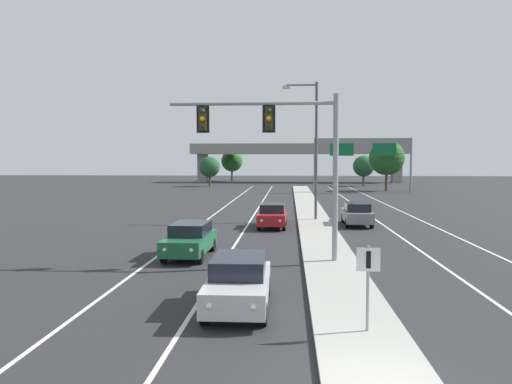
% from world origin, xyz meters
% --- Properties ---
extents(median_island, '(2.40, 110.00, 0.15)m').
position_xyz_m(median_island, '(0.00, 18.00, 0.07)').
color(median_island, '#9E9B93').
rests_on(median_island, ground).
extents(lane_stripe_oncoming_center, '(0.14, 100.00, 0.01)m').
position_xyz_m(lane_stripe_oncoming_center, '(-4.70, 25.00, 0.00)').
color(lane_stripe_oncoming_center, silver).
rests_on(lane_stripe_oncoming_center, ground).
extents(lane_stripe_receding_center, '(0.14, 100.00, 0.01)m').
position_xyz_m(lane_stripe_receding_center, '(4.70, 25.00, 0.00)').
color(lane_stripe_receding_center, silver).
rests_on(lane_stripe_receding_center, ground).
extents(edge_stripe_left, '(0.14, 100.00, 0.01)m').
position_xyz_m(edge_stripe_left, '(-8.00, 25.00, 0.00)').
color(edge_stripe_left, silver).
rests_on(edge_stripe_left, ground).
extents(edge_stripe_right, '(0.14, 100.00, 0.01)m').
position_xyz_m(edge_stripe_right, '(8.00, 25.00, 0.00)').
color(edge_stripe_right, silver).
rests_on(edge_stripe_right, ground).
extents(overhead_signal_mast, '(7.32, 0.44, 7.20)m').
position_xyz_m(overhead_signal_mast, '(-2.13, 12.01, 5.31)').
color(overhead_signal_mast, gray).
rests_on(overhead_signal_mast, median_island).
extents(median_sign_post, '(0.60, 0.10, 2.20)m').
position_xyz_m(median_sign_post, '(0.17, 3.08, 1.59)').
color(median_sign_post, gray).
rests_on(median_sign_post, median_island).
extents(street_lamp_median, '(2.58, 0.28, 10.00)m').
position_xyz_m(street_lamp_median, '(-0.09, 27.07, 5.79)').
color(street_lamp_median, '#4C4C51').
rests_on(street_lamp_median, median_island).
extents(car_oncoming_silver, '(1.86, 4.49, 1.58)m').
position_xyz_m(car_oncoming_silver, '(-3.36, 5.28, 0.82)').
color(car_oncoming_silver, '#B7B7BC').
rests_on(car_oncoming_silver, ground).
extents(car_oncoming_green, '(1.92, 4.51, 1.58)m').
position_xyz_m(car_oncoming_green, '(-6.45, 13.18, 0.82)').
color(car_oncoming_green, '#195633').
rests_on(car_oncoming_green, ground).
extents(car_oncoming_red, '(1.88, 4.49, 1.58)m').
position_xyz_m(car_oncoming_red, '(-2.93, 23.49, 0.82)').
color(car_oncoming_red, maroon).
rests_on(car_oncoming_red, ground).
extents(car_receding_grey, '(1.88, 4.49, 1.58)m').
position_xyz_m(car_receding_grey, '(2.84, 24.84, 0.82)').
color(car_receding_grey, slate).
rests_on(car_receding_grey, ground).
extents(highway_sign_gantry, '(13.28, 0.42, 7.50)m').
position_xyz_m(highway_sign_gantry, '(8.20, 59.16, 6.16)').
color(highway_sign_gantry, gray).
rests_on(highway_sign_gantry, ground).
extents(overpass_bridge, '(42.40, 6.40, 7.65)m').
position_xyz_m(overpass_bridge, '(0.00, 89.35, 5.78)').
color(overpass_bridge, gray).
rests_on(overpass_bridge, ground).
extents(tree_far_left_a, '(3.49, 3.49, 5.04)m').
position_xyz_m(tree_far_left_a, '(-15.23, 73.48, 3.29)').
color(tree_far_left_a, '#4C3823').
rests_on(tree_far_left_a, ground).
extents(tree_far_right_b, '(5.07, 5.07, 7.34)m').
position_xyz_m(tree_far_right_b, '(12.18, 63.06, 4.79)').
color(tree_far_right_b, '#4C3823').
rests_on(tree_far_right_b, ground).
extents(tree_far_right_a, '(3.62, 3.62, 5.24)m').
position_xyz_m(tree_far_right_a, '(10.82, 75.92, 3.41)').
color(tree_far_right_a, '#4C3823').
rests_on(tree_far_right_a, ground).
extents(tree_far_left_b, '(4.52, 4.52, 6.54)m').
position_xyz_m(tree_far_left_b, '(-13.85, 94.47, 4.27)').
color(tree_far_left_b, '#4C3823').
rests_on(tree_far_left_b, ground).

